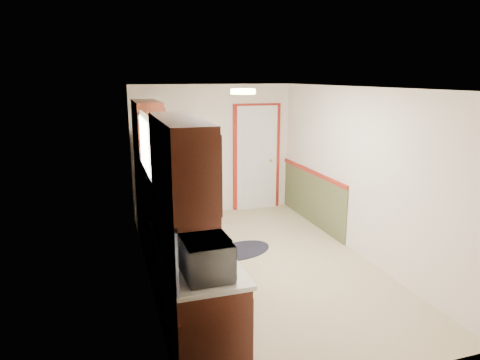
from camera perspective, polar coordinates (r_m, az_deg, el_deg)
room_shell at (r=5.67m, az=2.64°, el=0.02°), size 3.20×5.20×2.52m
kitchen_run at (r=5.22m, az=-9.17°, el=-5.85°), size 0.63×4.00×2.20m
back_wall_trim at (r=8.10m, az=3.78°, el=1.90°), size 1.12×2.30×2.08m
ceiling_fixture at (r=5.23m, az=0.41°, el=11.72°), size 0.30×0.30×0.06m
microwave at (r=3.58m, az=-4.68°, el=-9.46°), size 0.34×0.58×0.39m
refrigerator at (r=7.47m, az=-10.29°, el=0.22°), size 0.75×0.73×1.66m
rug at (r=6.48m, az=0.26°, el=-9.34°), size 1.11×0.93×0.01m
cooktop at (r=6.47m, az=-10.66°, el=-0.77°), size 0.52×0.62×0.02m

